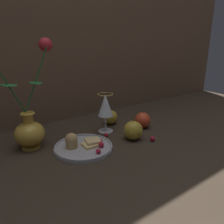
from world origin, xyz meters
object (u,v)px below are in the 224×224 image
at_px(apple_beside_vase, 143,120).
at_px(plate_with_pastries, 82,146).
at_px(apple_at_table_edge, 133,130).
at_px(wine_glass, 105,107).
at_px(apple_near_glass, 110,117).
at_px(vase, 27,119).

bearing_deg(apple_beside_vase, plate_with_pastries, -174.72).
bearing_deg(apple_beside_vase, apple_at_table_edge, -148.84).
height_order(plate_with_pastries, apple_beside_vase, apple_beside_vase).
bearing_deg(plate_with_pastries, wine_glass, 29.54).
xyz_separation_m(apple_beside_vase, apple_near_glass, (-0.09, 0.12, -0.00)).
bearing_deg(wine_glass, apple_at_table_edge, -72.20).
xyz_separation_m(vase, apple_beside_vase, (0.47, -0.10, -0.07)).
height_order(wine_glass, apple_beside_vase, wine_glass).
relative_size(plate_with_pastries, wine_glass, 1.27).
height_order(apple_near_glass, apple_at_table_edge, apple_at_table_edge).
bearing_deg(apple_near_glass, wine_glass, -138.75).
relative_size(vase, wine_glass, 2.34).
distance_m(plate_with_pastries, apple_at_table_edge, 0.21).
height_order(plate_with_pastries, apple_at_table_edge, apple_at_table_edge).
bearing_deg(vase, plate_with_pastries, -40.28).
relative_size(wine_glass, apple_at_table_edge, 1.89).
relative_size(wine_glass, apple_near_glass, 2.09).
xyz_separation_m(vase, plate_with_pastries, (0.15, -0.12, -0.10)).
bearing_deg(apple_near_glass, vase, -176.29).
bearing_deg(apple_beside_vase, wine_glass, 158.57).
height_order(vase, apple_beside_vase, vase).
relative_size(vase, plate_with_pastries, 1.84).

